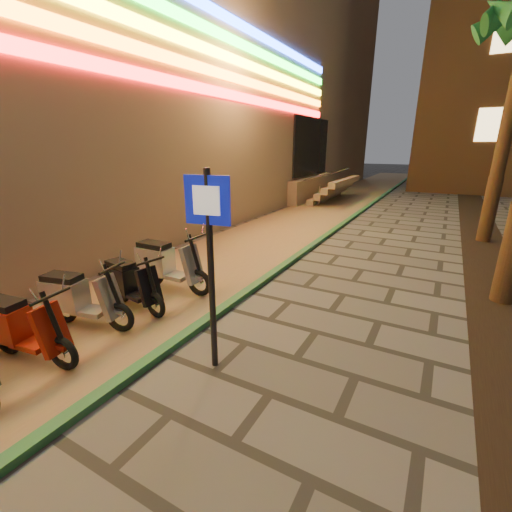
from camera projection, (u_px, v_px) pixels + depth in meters
The scene contains 8 objects.
parking_strip at pixel (278, 232), 12.00m from camera, with size 3.40×60.00×0.01m, color #8C7251.
green_curb at pixel (325, 236), 11.20m from camera, with size 0.18×60.00×0.10m, color #256438.
mall_building at pixel (27, 40), 15.63m from camera, with size 24.23×44.00×15.00m.
pedestrian_sign at pixel (210, 246), 4.20m from camera, with size 0.58×0.13×2.65m.
scooter_6 at pixel (19, 327), 4.73m from camera, with size 1.61×0.66×1.13m.
scooter_7 at pixel (78, 298), 5.62m from camera, with size 1.64×0.78×1.15m.
scooter_8 at pixel (130, 283), 6.31m from camera, with size 1.56×0.63×1.09m.
scooter_9 at pixel (165, 264), 7.11m from camera, with size 1.79×0.63×1.26m.
Camera 1 is at (2.35, -0.60, 2.89)m, focal length 24.00 mm.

